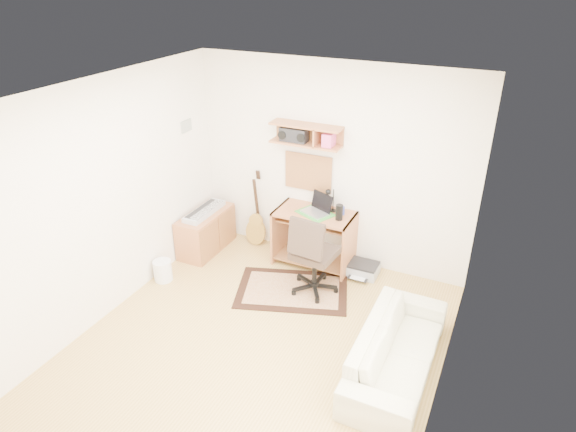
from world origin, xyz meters
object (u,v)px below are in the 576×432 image
at_px(cabinet, 206,231).
at_px(printer, 363,268).
at_px(desk, 314,239).
at_px(sofa, 398,343).
at_px(task_chair, 315,253).

relative_size(cabinet, printer, 2.27).
relative_size(desk, sofa, 0.59).
relative_size(desk, cabinet, 1.11).
distance_m(desk, task_chair, 0.64).
bearing_deg(task_chair, desk, 118.58).
height_order(desk, sofa, desk).
relative_size(desk, task_chair, 0.95).
bearing_deg(desk, cabinet, -169.24).
relative_size(task_chair, printer, 2.67).
relative_size(printer, sofa, 0.23).
height_order(task_chair, printer, task_chair).
xyz_separation_m(task_chair, printer, (0.42, 0.60, -0.44)).
height_order(desk, cabinet, desk).
bearing_deg(desk, printer, 2.49).
xyz_separation_m(cabinet, sofa, (2.96, -1.18, 0.06)).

